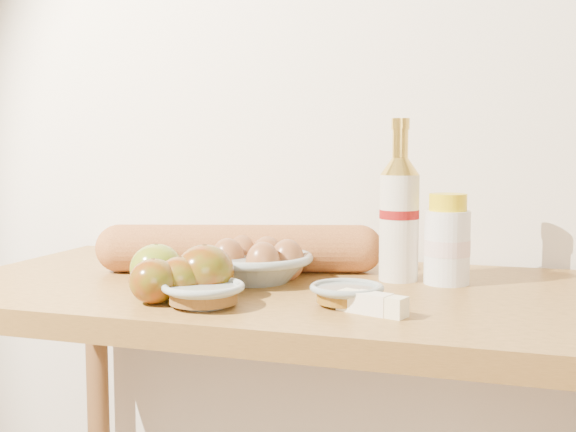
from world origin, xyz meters
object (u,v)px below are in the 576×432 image
object	(u,v)px
bourbon_bottle	(399,215)
egg_bowl	(254,263)
table	(293,356)
cream_bottle	(447,242)
baguette	(239,249)

from	to	relation	value
bourbon_bottle	egg_bowl	world-z (taller)	bourbon_bottle
table	cream_bottle	distance (m)	0.33
cream_bottle	baguette	bearing A→B (deg)	174.08
egg_bowl	baguette	world-z (taller)	baguette
egg_bowl	baguette	xyz separation A→B (m)	(-0.06, 0.07, 0.01)
baguette	egg_bowl	bearing A→B (deg)	-67.83
egg_bowl	baguette	distance (m)	0.09
bourbon_bottle	cream_bottle	world-z (taller)	bourbon_bottle
bourbon_bottle	cream_bottle	size ratio (longest dim) A/B	1.83
bourbon_bottle	cream_bottle	distance (m)	0.09
cream_bottle	bourbon_bottle	bearing A→B (deg)	169.30
table	egg_bowl	xyz separation A→B (m)	(-0.08, 0.01, 0.15)
table	bourbon_bottle	bearing A→B (deg)	30.06
egg_bowl	bourbon_bottle	bearing A→B (deg)	18.79
cream_bottle	egg_bowl	distance (m)	0.33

